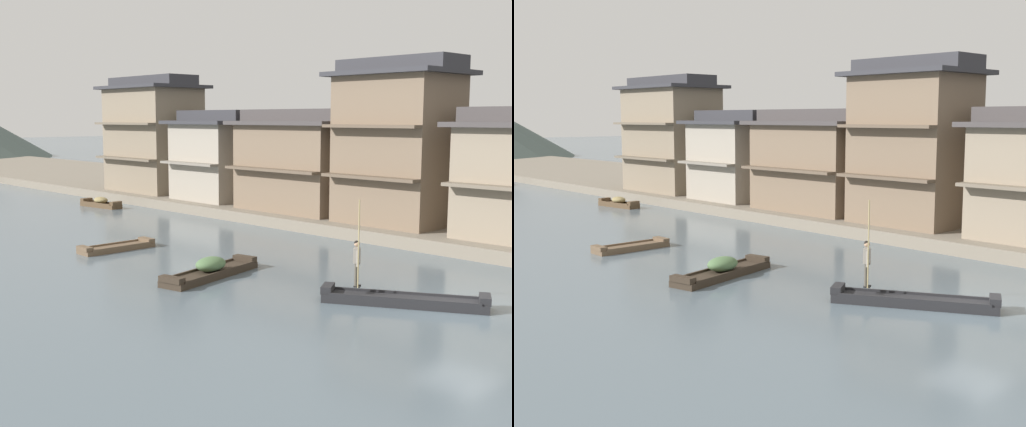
{
  "view_description": "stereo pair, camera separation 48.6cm",
  "coord_description": "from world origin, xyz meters",
  "views": [
    {
      "loc": [
        -19.92,
        -11.13,
        6.25
      ],
      "look_at": [
        2.15,
        12.05,
        1.73
      ],
      "focal_mm": 47.58,
      "sensor_mm": 36.0,
      "label": 1
    },
    {
      "loc": [
        -19.56,
        -11.46,
        6.25
      ],
      "look_at": [
        2.15,
        12.05,
        1.73
      ],
      "focal_mm": 47.58,
      "sensor_mm": 36.0,
      "label": 2
    }
  ],
  "objects": [
    {
      "name": "house_waterfront_tall",
      "position": [
        10.79,
        17.02,
        3.63
      ],
      "size": [
        6.07,
        8.1,
        6.14
      ],
      "color": "#75604C",
      "rests_on": "riverbank_right"
    },
    {
      "name": "boat_moored_third",
      "position": [
        -2.83,
        16.46,
        0.13
      ],
      "size": [
        3.74,
        1.13,
        0.39
      ],
      "color": "brown",
      "rests_on": "ground"
    },
    {
      "name": "boat_moored_nearest",
      "position": [
        4.89,
        30.85,
        0.27
      ],
      "size": [
        1.38,
        3.69,
        0.73
      ],
      "color": "brown",
      "rests_on": "ground"
    },
    {
      "name": "boat_foreground_poled",
      "position": [
        -1.04,
        1.49,
        0.17
      ],
      "size": [
        3.6,
        5.23,
        0.53
      ],
      "color": "#232326",
      "rests_on": "ground"
    },
    {
      "name": "house_waterfront_second",
      "position": [
        10.46,
        9.87,
        4.94
      ],
      "size": [
        5.43,
        6.64,
        8.74
      ],
      "color": "#75604C",
      "rests_on": "riverbank_right"
    },
    {
      "name": "boatman_person",
      "position": [
        -1.86,
        2.86,
        1.54
      ],
      "size": [
        0.49,
        0.42,
        3.04
      ],
      "color": "black",
      "rests_on": "boat_foreground_poled"
    },
    {
      "name": "boat_moored_far",
      "position": [
        -3.12,
        9.11,
        0.28
      ],
      "size": [
        5.09,
        2.13,
        0.81
      ],
      "color": "#33281E",
      "rests_on": "ground"
    },
    {
      "name": "house_waterfront_narrow",
      "position": [
        11.09,
        24.75,
        3.64
      ],
      "size": [
        6.67,
        6.3,
        6.14
      ],
      "color": "gray",
      "rests_on": "riverbank_right"
    },
    {
      "name": "riverbank_right",
      "position": [
        16.17,
        30.0,
        0.32
      ],
      "size": [
        18.0,
        110.0,
        0.64
      ],
      "primitive_type": "cube",
      "color": "slate",
      "rests_on": "ground"
    },
    {
      "name": "house_waterfront_far",
      "position": [
        10.58,
        32.45,
        4.93
      ],
      "size": [
        5.66,
        8.11,
        8.74
      ],
      "color": "#7F705B",
      "rests_on": "riverbank_right"
    },
    {
      "name": "ground_plane",
      "position": [
        0.0,
        0.0,
        0.0
      ],
      "size": [
        400.0,
        400.0,
        0.0
      ],
      "primitive_type": "plane",
      "color": "slate"
    }
  ]
}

